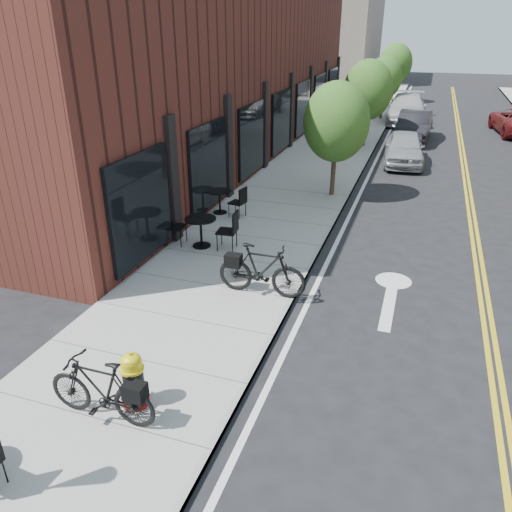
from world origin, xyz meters
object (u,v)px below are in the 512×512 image
(bistro_set_b, at_px, (201,228))
(bistro_set_c, at_px, (220,198))
(parked_car_c, at_px, (407,109))
(parked_car_a, at_px, (404,148))
(bicycle_right, at_px, (262,270))
(bicycle_left, at_px, (101,390))
(parked_car_b, at_px, (414,126))
(fire_hydrant, at_px, (133,380))

(bistro_set_b, distance_m, bistro_set_c, 2.62)
(parked_car_c, bearing_deg, parked_car_a, -89.38)
(bistro_set_b, bearing_deg, bicycle_right, -45.48)
(bicycle_right, height_order, parked_car_c, parked_car_c)
(bicycle_left, relative_size, parked_car_b, 0.41)
(fire_hydrant, xyz_separation_m, bistro_set_c, (-2.08, 8.51, 0.01))
(fire_hydrant, bearing_deg, parked_car_a, 91.62)
(bistro_set_b, bearing_deg, parked_car_b, 68.21)
(bistro_set_b, height_order, bistro_set_c, bistro_set_b)
(bistro_set_c, height_order, parked_car_b, parked_car_b)
(bicycle_left, bearing_deg, bistro_set_c, -168.49)
(fire_hydrant, distance_m, parked_car_a, 17.31)
(bicycle_left, relative_size, bistro_set_c, 1.01)
(fire_hydrant, height_order, parked_car_c, parked_car_c)
(parked_car_b, bearing_deg, bistro_set_c, -108.51)
(bicycle_right, bearing_deg, bistro_set_c, 30.87)
(bicycle_left, distance_m, parked_car_c, 27.85)
(bistro_set_b, bearing_deg, parked_car_c, 73.77)
(bistro_set_c, xyz_separation_m, parked_car_b, (5.20, 13.54, 0.14))
(bicycle_left, distance_m, bistro_set_b, 6.50)
(bistro_set_b, bearing_deg, bicycle_left, -84.35)
(parked_car_b, relative_size, parked_car_c, 0.79)
(bistro_set_c, bearing_deg, bicycle_right, -46.34)
(bistro_set_c, bearing_deg, bicycle_left, -67.38)
(bistro_set_b, bearing_deg, parked_car_a, 62.25)
(bicycle_right, relative_size, bistro_set_c, 1.11)
(fire_hydrant, bearing_deg, bistro_set_c, 115.21)
(bistro_set_c, bearing_deg, bistro_set_b, -67.17)
(parked_car_c, bearing_deg, fire_hydrant, -97.41)
(fire_hydrant, bearing_deg, parked_car_b, 93.44)
(bistro_set_b, relative_size, parked_car_a, 0.49)
(fire_hydrant, height_order, bicycle_right, bicycle_right)
(bicycle_left, xyz_separation_m, bistro_set_b, (-1.27, 6.38, -0.02))
(bicycle_right, xyz_separation_m, parked_car_a, (2.18, 13.07, -0.03))
(bistro_set_b, xyz_separation_m, bistro_set_c, (-0.52, 2.57, -0.05))
(bistro_set_b, distance_m, parked_car_c, 21.71)
(bicycle_right, distance_m, parked_car_b, 18.22)
(bicycle_left, bearing_deg, fire_hydrant, 146.94)
(parked_car_b, bearing_deg, bicycle_right, -94.84)
(bicycle_right, relative_size, parked_car_b, 0.44)
(bicycle_right, bearing_deg, parked_car_a, -10.96)
(bicycle_left, height_order, bicycle_right, bicycle_right)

